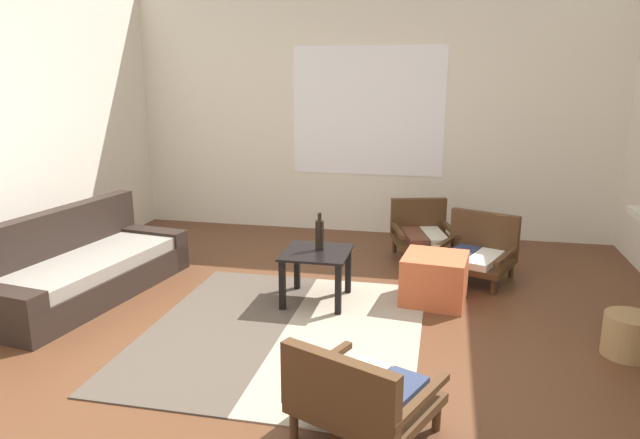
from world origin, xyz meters
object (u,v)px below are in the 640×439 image
(armchair_striped_foreground, at_px, (359,395))
(armchair_by_window, at_px, (422,231))
(wicker_basket, at_px, (629,335))
(glass_bottle, at_px, (320,234))
(armchair_corner, at_px, (477,251))
(ottoman_orange, at_px, (434,279))
(couch, at_px, (80,270))
(coffee_table, at_px, (316,262))

(armchair_striped_foreground, bearing_deg, armchair_by_window, 86.91)
(wicker_basket, bearing_deg, glass_bottle, 166.62)
(glass_bottle, bearing_deg, armchair_corner, 32.94)
(armchair_striped_foreground, distance_m, glass_bottle, 1.85)
(ottoman_orange, bearing_deg, couch, -170.67)
(ottoman_orange, relative_size, glass_bottle, 1.61)
(armchair_corner, xyz_separation_m, glass_bottle, (-1.22, -0.79, 0.29))
(armchair_corner, distance_m, ottoman_orange, 0.73)
(armchair_by_window, distance_m, armchair_corner, 0.69)
(armchair_by_window, height_order, wicker_basket, armchair_by_window)
(armchair_striped_foreground, relative_size, wicker_basket, 2.54)
(armchair_corner, bearing_deg, couch, -160.49)
(armchair_by_window, relative_size, armchair_corner, 0.89)
(armchair_corner, height_order, wicker_basket, armchair_corner)
(couch, bearing_deg, armchair_corner, 19.51)
(couch, height_order, armchair_striped_foreground, couch)
(couch, relative_size, glass_bottle, 6.43)
(armchair_corner, bearing_deg, coffee_table, -145.85)
(coffee_table, xyz_separation_m, armchair_striped_foreground, (0.59, -1.69, -0.07))
(armchair_by_window, xyz_separation_m, wicker_basket, (1.37, -1.77, -0.12))
(armchair_striped_foreground, distance_m, wicker_basket, 1.97)
(coffee_table, bearing_deg, wicker_basket, -12.09)
(armchair_striped_foreground, xyz_separation_m, glass_bottle, (-0.57, 1.74, 0.29))
(couch, xyz_separation_m, coffee_table, (1.88, 0.26, 0.11))
(armchair_by_window, height_order, armchair_corner, armchair_corner)
(armchair_by_window, xyz_separation_m, glass_bottle, (-0.73, -1.27, 0.28))
(ottoman_orange, distance_m, glass_bottle, 0.96)
(ottoman_orange, bearing_deg, coffee_table, -167.93)
(couch, distance_m, coffee_table, 1.90)
(armchair_striped_foreground, xyz_separation_m, wicker_basket, (1.53, 1.24, -0.11))
(couch, bearing_deg, wicker_basket, -2.71)
(couch, xyz_separation_m, glass_bottle, (1.89, 0.31, 0.32))
(couch, bearing_deg, armchair_striped_foreground, -30.14)
(coffee_table, bearing_deg, armchair_striped_foreground, -70.92)
(coffee_table, bearing_deg, armchair_corner, 34.15)
(glass_bottle, height_order, wicker_basket, glass_bottle)
(coffee_table, distance_m, ottoman_orange, 0.93)
(wicker_basket, bearing_deg, ottoman_orange, 152.15)
(armchair_corner, relative_size, ottoman_orange, 1.64)
(coffee_table, relative_size, ottoman_orange, 1.10)
(couch, xyz_separation_m, armchair_by_window, (2.63, 1.58, 0.05))
(coffee_table, height_order, armchair_by_window, armchair_by_window)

